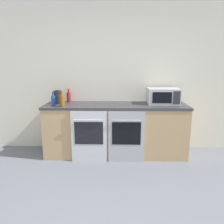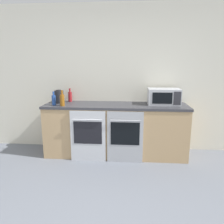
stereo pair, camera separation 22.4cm
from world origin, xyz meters
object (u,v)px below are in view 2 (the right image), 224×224
(oven_right, at_px, (125,137))
(microwave, at_px, (164,97))
(bottle_red, at_px, (70,96))
(bottle_amber, at_px, (62,100))
(kettle, at_px, (59,97))
(bottle_blue, at_px, (54,100))
(oven_left, at_px, (88,136))

(oven_right, bearing_deg, microwave, 32.16)
(oven_right, bearing_deg, bottle_red, 152.10)
(bottle_amber, relative_size, kettle, 1.10)
(bottle_blue, height_order, bottle_amber, bottle_amber)
(oven_left, height_order, oven_right, same)
(oven_left, xyz_separation_m, bottle_amber, (-0.44, 0.12, 0.57))
(oven_left, relative_size, kettle, 3.62)
(oven_right, distance_m, kettle, 1.37)
(microwave, bearing_deg, bottle_blue, -172.86)
(oven_right, xyz_separation_m, bottle_blue, (-1.20, 0.17, 0.56))
(kettle, bearing_deg, bottle_blue, -94.77)
(bottle_blue, xyz_separation_m, bottle_red, (0.17, 0.37, 0.00))
(microwave, xyz_separation_m, kettle, (-1.82, -0.01, -0.02))
(oven_right, height_order, bottle_amber, bottle_amber)
(bottle_amber, xyz_separation_m, bottle_red, (0.01, 0.42, -0.01))
(oven_right, distance_m, microwave, 0.96)
(bottle_red, xyz_separation_m, kettle, (-0.16, -0.15, 0.02))
(oven_right, xyz_separation_m, bottle_amber, (-1.04, 0.12, 0.57))
(bottle_amber, bearing_deg, kettle, 118.22)
(bottle_blue, bearing_deg, kettle, 85.23)
(oven_left, xyz_separation_m, oven_right, (0.60, 0.00, 0.00))
(microwave, bearing_deg, oven_right, -147.84)
(bottle_blue, relative_size, kettle, 0.99)
(oven_right, distance_m, bottle_blue, 1.33)
(oven_right, bearing_deg, bottle_amber, 173.23)
(bottle_amber, xyz_separation_m, kettle, (-0.14, 0.26, 0.01))
(bottle_blue, distance_m, bottle_red, 0.41)
(bottle_amber, bearing_deg, microwave, 9.40)
(bottle_blue, bearing_deg, microwave, 7.14)
(bottle_red, bearing_deg, bottle_amber, -91.94)
(oven_right, height_order, microwave, microwave)
(microwave, height_order, kettle, microwave)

